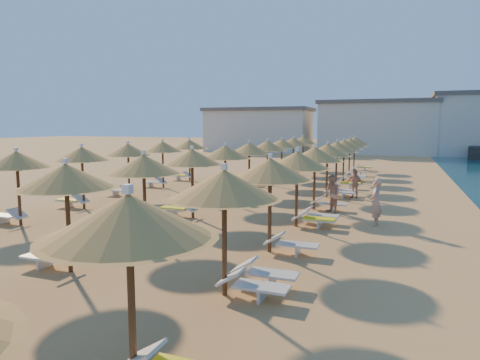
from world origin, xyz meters
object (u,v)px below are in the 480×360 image
at_px(parasol_row_east, 315,155).
at_px(beachgoer_c, 355,183).
at_px(beachgoer_a, 376,202).
at_px(parasol_row_west, 225,153).
at_px(beachgoer_b, 332,194).

bearing_deg(parasol_row_east, beachgoer_c, 69.50).
bearing_deg(beachgoer_a, beachgoer_c, -161.87).
bearing_deg(parasol_row_east, beachgoer_a, -40.44).
bearing_deg(beachgoer_a, parasol_row_west, -102.90).
xyz_separation_m(parasol_row_west, beachgoer_a, (7.38, -2.46, -1.60)).
xyz_separation_m(beachgoer_a, beachgoer_c, (-1.42, 6.36, -0.15)).
bearing_deg(parasol_row_east, parasol_row_west, 180.00).
bearing_deg(parasol_row_east, beachgoer_b, -30.96).
height_order(parasol_row_west, beachgoer_c, parasol_row_west).
distance_m(parasol_row_east, parasol_row_west, 4.50).
height_order(beachgoer_a, beachgoer_c, beachgoer_a).
distance_m(beachgoer_b, beachgoer_c, 4.49).
relative_size(beachgoer_b, beachgoer_c, 1.07).
distance_m(parasol_row_east, beachgoer_b, 2.01).
relative_size(parasol_row_east, parasol_row_west, 1.00).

